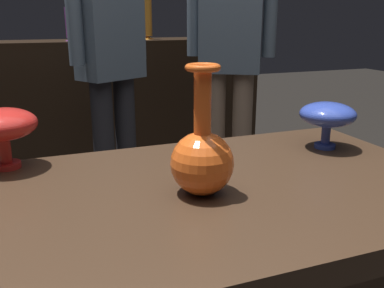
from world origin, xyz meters
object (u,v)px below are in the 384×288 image
at_px(visitor_center_back, 110,45).
at_px(visitor_near_right, 231,40).
at_px(shelf_vase_center, 70,25).
at_px(shelf_vase_right, 147,17).
at_px(vase_centerpiece, 202,157).
at_px(vase_left_accent, 328,115).
at_px(vase_tall_behind, 2,126).

distance_m(visitor_center_back, visitor_near_right, 0.63).
bearing_deg(shelf_vase_center, visitor_center_back, -81.26).
relative_size(shelf_vase_right, shelf_vase_center, 1.53).
relative_size(vase_centerpiece, visitor_center_back, 0.15).
height_order(shelf_vase_center, visitor_near_right, visitor_near_right).
bearing_deg(vase_left_accent, visitor_near_right, 76.38).
bearing_deg(vase_left_accent, visitor_center_back, 104.89).
xyz_separation_m(vase_tall_behind, shelf_vase_center, (0.34, 1.89, 0.19)).
bearing_deg(vase_tall_behind, vase_left_accent, -9.53).
bearing_deg(visitor_center_back, shelf_vase_center, -110.73).
height_order(shelf_vase_right, shelf_vase_center, shelf_vase_right).
relative_size(vase_centerpiece, vase_left_accent, 1.75).
xyz_separation_m(vase_left_accent, visitor_near_right, (0.29, 1.18, 0.13)).
bearing_deg(vase_tall_behind, visitor_center_back, 68.28).
bearing_deg(visitor_near_right, visitor_center_back, 22.99).
relative_size(vase_tall_behind, shelf_vase_center, 0.75).
bearing_deg(shelf_vase_right, vase_tall_behind, -113.99).
bearing_deg(visitor_center_back, visitor_near_right, 142.43).
bearing_deg(shelf_vase_right, visitor_near_right, -75.94).
bearing_deg(visitor_near_right, vase_centerpiece, 93.31).
distance_m(vase_tall_behind, shelf_vase_right, 2.12).
bearing_deg(vase_tall_behind, visitor_near_right, 44.23).
relative_size(vase_centerpiece, shelf_vase_right, 0.80).
bearing_deg(vase_centerpiece, visitor_near_right, 62.23).
relative_size(vase_tall_behind, vase_left_accent, 1.08).
height_order(vase_centerpiece, shelf_vase_right, shelf_vase_right).
bearing_deg(visitor_near_right, vase_tall_behind, 75.31).
height_order(vase_left_accent, visitor_near_right, visitor_near_right).
height_order(vase_centerpiece, vase_tall_behind, vase_centerpiece).
xyz_separation_m(vase_tall_behind, visitor_center_back, (0.45, 1.14, 0.10)).
height_order(vase_centerpiece, shelf_vase_center, shelf_vase_center).
relative_size(vase_tall_behind, visitor_near_right, 0.09).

